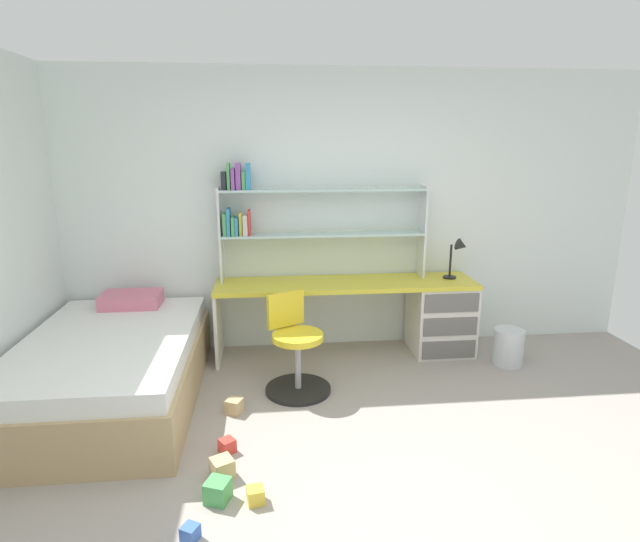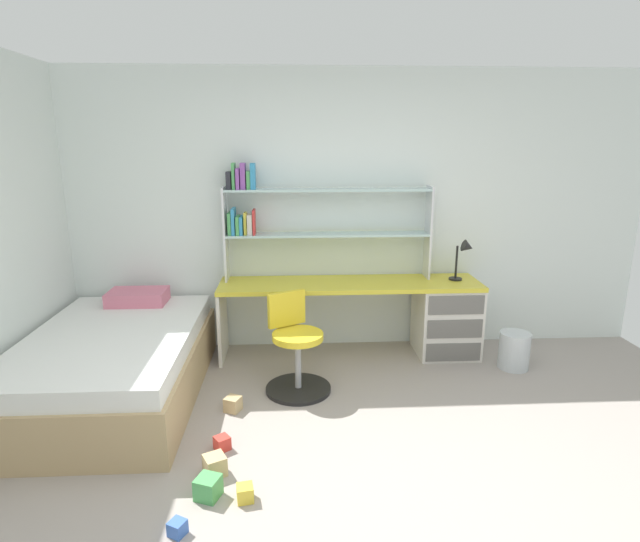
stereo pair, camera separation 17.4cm
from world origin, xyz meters
name	(u,v)px [view 2 (the right image)]	position (x,y,z in m)	size (l,w,h in m)	color
ground_plane	(368,503)	(0.00, 0.00, -0.01)	(5.86, 5.59, 0.02)	#9E938C
room_shell	(178,236)	(-1.20, 1.19, 1.29)	(5.86, 5.59, 2.57)	silver
desk	(418,312)	(0.75, 2.01, 0.40)	(2.35, 0.53, 0.70)	gold
bookshelf_hutch	(299,213)	(-0.34, 2.16, 1.31)	(1.87, 0.22, 1.05)	silver
desk_lamp	(465,253)	(1.15, 2.00, 0.95)	(0.20, 0.17, 0.38)	black
swivel_chair	(296,354)	(-0.38, 1.35, 0.30)	(0.52, 0.52, 0.78)	black
bed_platform	(114,365)	(-1.78, 1.31, 0.26)	(1.26, 1.96, 0.65)	tan
waste_bin	(514,350)	(1.52, 1.64, 0.16)	(0.26, 0.26, 0.32)	silver
toy_block_blue_0	(177,528)	(-1.00, -0.19, 0.04)	(0.08, 0.08, 0.08)	#3860B7
toy_block_natural_1	(215,465)	(-0.88, 0.29, 0.06)	(0.12, 0.12, 0.12)	tan
toy_block_red_2	(222,443)	(-0.87, 0.54, 0.04)	(0.09, 0.09, 0.09)	red
toy_block_yellow_3	(245,493)	(-0.68, 0.05, 0.04)	(0.09, 0.09, 0.09)	gold
toy_block_green_4	(208,488)	(-0.89, 0.09, 0.06)	(0.12, 0.12, 0.12)	#479E51
toy_block_natural_5	(233,404)	(-0.85, 1.03, 0.05)	(0.11, 0.11, 0.11)	tan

